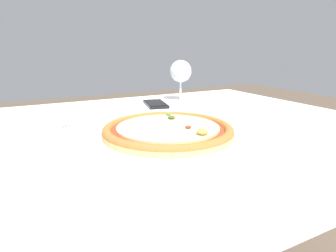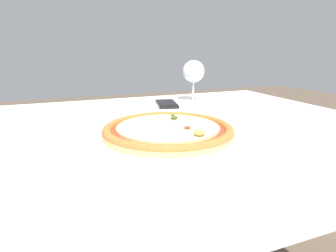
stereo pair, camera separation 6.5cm
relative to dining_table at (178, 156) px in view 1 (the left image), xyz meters
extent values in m
cube|color=brown|center=(0.00, 0.00, 0.07)|extent=(1.04, 0.87, 0.04)
cube|color=white|center=(0.00, 0.00, 0.09)|extent=(1.14, 0.97, 0.01)
cylinder|color=brown|center=(-0.46, 0.37, -0.29)|extent=(0.06, 0.06, 0.68)
cylinder|color=brown|center=(0.46, 0.37, -0.29)|extent=(0.06, 0.06, 0.68)
cylinder|color=white|center=(-0.08, -0.10, 0.10)|extent=(0.32, 0.32, 0.01)
cylinder|color=#E0B26B|center=(-0.08, -0.10, 0.11)|extent=(0.30, 0.30, 0.01)
torus|color=#A3662D|center=(-0.08, -0.10, 0.11)|extent=(0.30, 0.30, 0.02)
cylinder|color=#BC381E|center=(-0.08, -0.10, 0.12)|extent=(0.26, 0.26, 0.00)
cylinder|color=beige|center=(-0.08, -0.10, 0.12)|extent=(0.24, 0.24, 0.00)
ellipsoid|color=#4C7A33|center=(-0.03, 0.00, 0.13)|extent=(0.01, 0.01, 0.01)
ellipsoid|color=#425123|center=(-0.04, -0.04, 0.13)|extent=(0.02, 0.02, 0.01)
ellipsoid|color=#425123|center=(-0.04, -0.17, 0.13)|extent=(0.02, 0.02, 0.01)
ellipsoid|color=#A83323|center=(-0.05, -0.13, 0.13)|extent=(0.01, 0.01, 0.01)
ellipsoid|color=#BC9342|center=(-0.05, -0.19, 0.13)|extent=(0.02, 0.02, 0.01)
cube|color=silver|center=(-0.27, 0.02, 0.10)|extent=(0.03, 0.11, 0.00)
cube|color=silver|center=(-0.28, 0.08, 0.10)|extent=(0.03, 0.02, 0.00)
cube|color=silver|center=(-0.29, 0.11, 0.10)|extent=(0.01, 0.05, 0.00)
cube|color=silver|center=(-0.29, 0.11, 0.10)|extent=(0.01, 0.05, 0.00)
cube|color=silver|center=(-0.28, 0.11, 0.10)|extent=(0.01, 0.05, 0.00)
cube|color=silver|center=(-0.27, 0.12, 0.10)|extent=(0.01, 0.05, 0.00)
cylinder|color=silver|center=(0.18, 0.31, 0.09)|extent=(0.06, 0.06, 0.00)
cylinder|color=silver|center=(0.18, 0.31, 0.14)|extent=(0.01, 0.01, 0.08)
sphere|color=silver|center=(0.18, 0.31, 0.21)|extent=(0.09, 0.09, 0.09)
cube|color=black|center=(0.06, 0.28, 0.10)|extent=(0.10, 0.16, 0.01)
cube|color=black|center=(0.06, 0.28, 0.10)|extent=(0.09, 0.14, 0.00)
camera|label=1|loc=(-0.37, -0.65, 0.30)|focal=30.00mm
camera|label=2|loc=(-0.31, -0.68, 0.30)|focal=30.00mm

